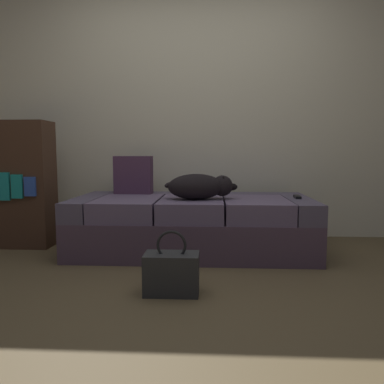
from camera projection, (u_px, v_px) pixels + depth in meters
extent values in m
plane|color=brown|center=(182.00, 302.00, 2.05)|extent=(10.00, 10.00, 0.00)
cube|color=beige|center=(196.00, 94.00, 3.64)|extent=(6.40, 0.10, 2.80)
cube|color=#513D4D|center=(192.00, 233.00, 3.12)|extent=(1.95, 0.91, 0.30)
cube|color=#584E62|center=(89.00, 206.00, 3.14)|extent=(0.20, 0.91, 0.16)
cube|color=#584E62|center=(298.00, 207.00, 3.05)|extent=(0.20, 0.91, 0.16)
cube|color=#584E62|center=(194.00, 201.00, 3.45)|extent=(1.55, 0.20, 0.16)
cube|color=slate|center=(128.00, 208.00, 3.02)|extent=(0.50, 0.69, 0.16)
cube|color=slate|center=(192.00, 208.00, 2.99)|extent=(0.50, 0.69, 0.16)
cube|color=slate|center=(256.00, 209.00, 2.97)|extent=(0.50, 0.69, 0.16)
ellipsoid|color=black|center=(196.00, 187.00, 2.93)|extent=(0.48, 0.32, 0.20)
sphere|color=black|center=(222.00, 186.00, 2.96)|extent=(0.17, 0.17, 0.17)
ellipsoid|color=black|center=(231.00, 187.00, 2.97)|extent=(0.11, 0.08, 0.06)
cone|color=black|center=(221.00, 178.00, 3.00)|extent=(0.04, 0.04, 0.05)
cone|color=black|center=(223.00, 178.00, 2.90)|extent=(0.04, 0.04, 0.05)
ellipsoid|color=black|center=(170.00, 185.00, 2.96)|extent=(0.11, 0.18, 0.05)
cube|color=black|center=(297.00, 197.00, 3.03)|extent=(0.05, 0.15, 0.02)
cube|color=#4E3149|center=(133.00, 175.00, 3.35)|extent=(0.35, 0.14, 0.34)
cube|color=#2D2E2F|center=(172.00, 274.00, 2.17)|extent=(0.32, 0.18, 0.24)
torus|color=black|center=(171.00, 245.00, 2.16)|extent=(0.18, 0.02, 0.18)
cube|color=#472E1F|center=(20.00, 184.00, 3.25)|extent=(0.56, 0.28, 1.10)
cube|color=teal|center=(4.00, 186.00, 3.11)|extent=(0.09, 0.02, 0.24)
cube|color=teal|center=(17.00, 186.00, 3.10)|extent=(0.09, 0.02, 0.20)
cube|color=#2F55B7|center=(30.00, 187.00, 3.10)|extent=(0.09, 0.02, 0.16)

